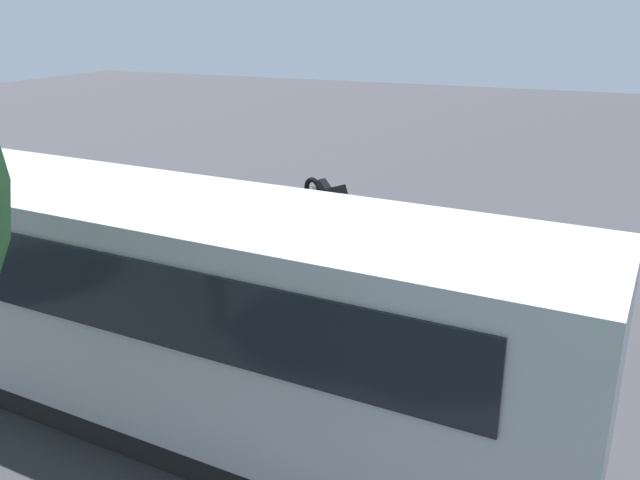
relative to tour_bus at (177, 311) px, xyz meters
The scene contains 14 objects.
ground_plane 5.67m from the tour_bus, 88.19° to the right, with size 80.00×80.00×0.00m, color #38383D.
tour_bus is the anchor object (origin of this frame).
spectator_far_left 3.31m from the tour_bus, 115.24° to the right, with size 0.57×0.39×1.73m.
spectator_left 3.06m from the tour_bus, 101.49° to the right, with size 0.58×0.37×1.78m.
spectator_centre 3.07m from the tour_bus, 81.26° to the right, with size 0.57×0.38×1.72m.
parked_motorcycle_silver 3.15m from the tour_bus, 129.29° to the right, with size 2.05×0.58×0.99m.
parked_motorcycle_dark 2.69m from the tour_bus, 54.73° to the right, with size 2.04×0.68×0.99m.
stunt_motorcycle 8.04m from the tour_bus, 82.66° to the right, with size 1.90×1.11×1.65m.
traffic_cone 8.92m from the tour_bus, 98.33° to the right, with size 0.34×0.34×0.63m.
bay_line_a 7.83m from the tour_bus, 125.92° to the right, with size 0.17×4.44×0.01m.
bay_line_b 6.69m from the tour_bus, 107.05° to the right, with size 0.18×4.79×0.01m.
bay_line_c 6.45m from the tour_bus, 83.67° to the right, with size 0.17×4.16×0.01m.
bay_line_d 7.21m from the tour_bus, 62.14° to the right, with size 0.16×4.02×0.01m.
bay_line_e 8.70m from the tour_bus, 46.58° to the right, with size 0.18×4.81×0.01m.
Camera 1 is at (-5.42, 12.39, 5.58)m, focal length 38.07 mm.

